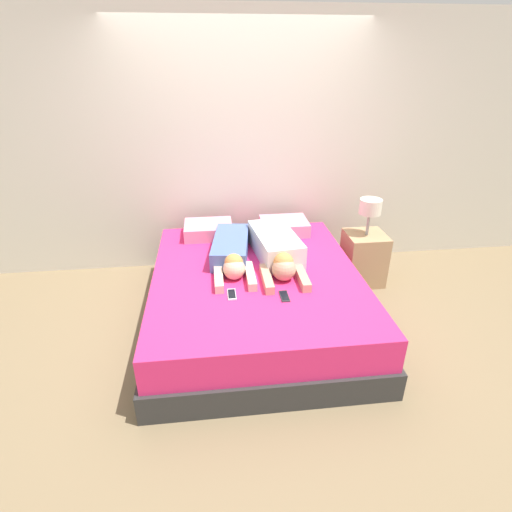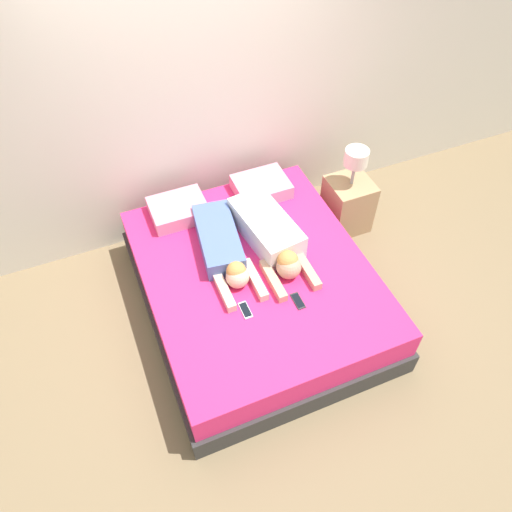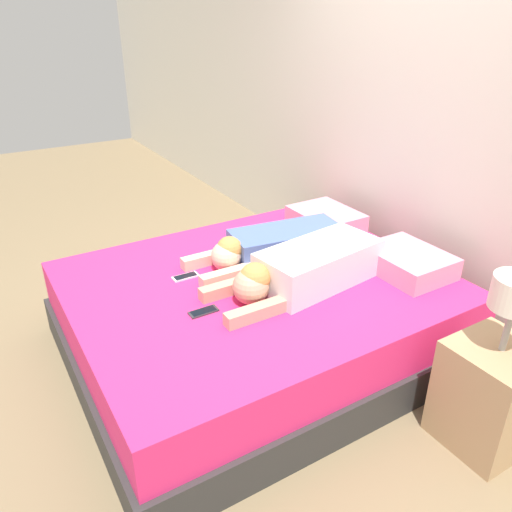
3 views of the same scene
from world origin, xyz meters
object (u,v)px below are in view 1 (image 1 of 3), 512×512
(bed, at_px, (256,297))
(pillow_head_left, at_px, (208,230))
(pillow_head_right, at_px, (284,226))
(person_left, at_px, (232,252))
(person_right, at_px, (277,250))
(nightstand, at_px, (364,254))
(cell_phone_left, at_px, (232,294))
(cell_phone_right, at_px, (284,296))

(bed, distance_m, pillow_head_left, 0.97)
(pillow_head_right, bearing_deg, person_left, -134.48)
(person_right, distance_m, nightstand, 1.11)
(pillow_head_left, bearing_deg, person_left, -71.44)
(cell_phone_left, bearing_deg, cell_phone_right, -10.52)
(pillow_head_left, height_order, person_left, person_left)
(cell_phone_left, bearing_deg, nightstand, 32.96)
(pillow_head_left, bearing_deg, cell_phone_right, -65.71)
(pillow_head_right, height_order, cell_phone_left, pillow_head_right)
(bed, bearing_deg, person_left, 130.43)
(pillow_head_right, xyz_separation_m, person_right, (-0.18, -0.63, 0.04))
(pillow_head_right, bearing_deg, cell_phone_left, -118.03)
(cell_phone_right, xyz_separation_m, nightstand, (1.03, 1.00, -0.20))
(nightstand, bearing_deg, cell_phone_left, -147.04)
(person_right, bearing_deg, cell_phone_left, -129.42)
(pillow_head_left, bearing_deg, pillow_head_right, 0.00)
(pillow_head_left, xyz_separation_m, cell_phone_left, (0.16, -1.17, -0.06))
(bed, xyz_separation_m, cell_phone_right, (0.17, -0.42, 0.26))
(person_right, bearing_deg, person_left, 174.66)
(pillow_head_right, bearing_deg, nightstand, -16.74)
(person_right, distance_m, cell_phone_left, 0.70)
(bed, height_order, nightstand, nightstand)
(bed, distance_m, person_left, 0.45)
(pillow_head_right, bearing_deg, pillow_head_left, 180.00)
(bed, xyz_separation_m, nightstand, (1.20, 0.58, 0.07))
(nightstand, bearing_deg, cell_phone_right, -135.82)
(bed, height_order, cell_phone_left, cell_phone_left)
(cell_phone_left, relative_size, cell_phone_right, 1.00)
(pillow_head_left, xyz_separation_m, nightstand, (1.59, -0.24, -0.26))
(bed, bearing_deg, cell_phone_right, -68.19)
(cell_phone_right, height_order, nightstand, nightstand)
(person_left, relative_size, cell_phone_left, 6.72)
(pillow_head_right, bearing_deg, cell_phone_right, -100.18)
(person_left, distance_m, person_right, 0.41)
(person_left, xyz_separation_m, cell_phone_left, (-0.04, -0.58, -0.08))
(bed, xyz_separation_m, pillow_head_right, (0.39, 0.82, 0.32))
(nightstand, bearing_deg, person_left, -165.77)
(pillow_head_left, height_order, pillow_head_right, same)
(person_left, height_order, cell_phone_right, person_left)
(person_left, relative_size, person_right, 0.99)
(pillow_head_right, xyz_separation_m, nightstand, (0.81, -0.24, -0.26))
(person_right, bearing_deg, pillow_head_left, 133.60)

